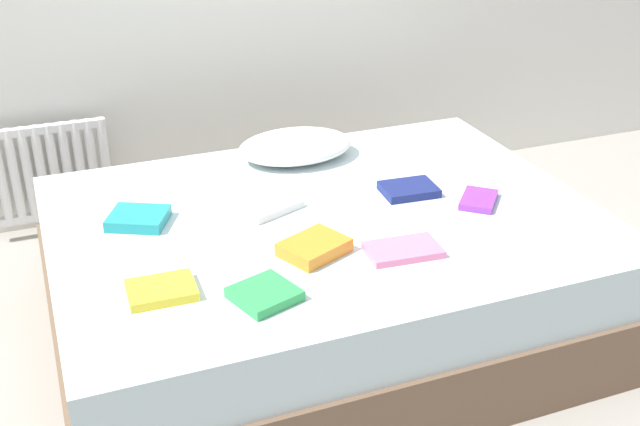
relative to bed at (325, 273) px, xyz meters
The scene contains 12 objects.
ground_plane 0.25m from the bed, ahead, with size 8.00×8.00×0.00m, color #9E998E.
bed is the anchor object (origin of this frame).
radiator 1.51m from the bed, 127.30° to the left, with size 0.57×0.04×0.47m.
pillow 0.62m from the bed, 81.83° to the left, with size 0.49×0.34×0.11m, color white.
textbook_pink 0.47m from the bed, 69.59° to the right, with size 0.25×0.15×0.02m, color pink.
textbook_purple 0.64m from the bed, 12.22° to the right, with size 0.18×0.12×0.03m, color purple.
textbook_white 0.34m from the bed, 149.55° to the left, with size 0.22×0.14×0.03m, color white.
textbook_navy 0.46m from the bed, ahead, with size 0.21×0.16×0.03m, color navy.
textbook_green 0.66m from the bed, 129.29° to the right, with size 0.18×0.17×0.03m, color green.
textbook_yellow 0.79m from the bed, 153.85° to the right, with size 0.20×0.16×0.03m, color yellow.
textbook_teal 0.72m from the bed, 165.16° to the left, with size 0.20×0.17×0.04m, color teal.
textbook_orange 0.40m from the bed, 118.60° to the right, with size 0.21×0.16×0.05m, color orange.
Camera 1 is at (-0.95, -2.38, 1.80)m, focal length 44.07 mm.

